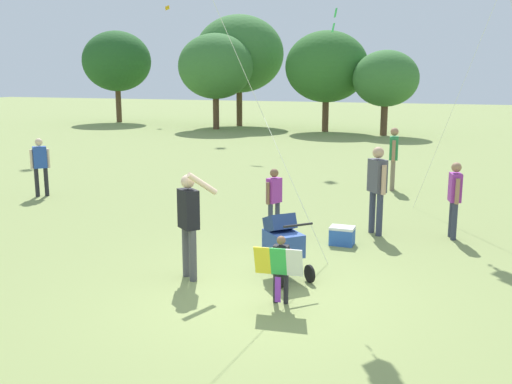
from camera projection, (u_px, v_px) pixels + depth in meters
ground_plane at (259, 293)px, 8.59m from camera, size 120.00×120.00×0.00m
treeline_distant at (234, 62)px, 34.86m from camera, size 22.00×7.05×6.73m
child_with_butterfly_kite at (280, 264)px, 8.07m from camera, size 0.68×0.36×0.98m
person_adult_flyer at (189, 217)px, 9.02m from camera, size 0.67×0.45×1.73m
stroller at (283, 240)px, 9.16m from camera, size 0.98×0.97×1.03m
person_red_shirt at (455, 194)px, 11.30m from camera, size 0.27×0.47×1.50m
person_sitting_far at (40, 162)px, 15.26m from camera, size 0.37×0.38×1.53m
person_couple_left at (377, 183)px, 11.57m from camera, size 0.42×0.45×1.76m
person_kid_running at (274, 196)px, 11.58m from camera, size 0.28×0.40×1.33m
person_back_turned at (394, 154)px, 16.08m from camera, size 0.27×0.55×1.73m
cooler_box at (342, 236)px, 11.00m from camera, size 0.45×0.33×0.35m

